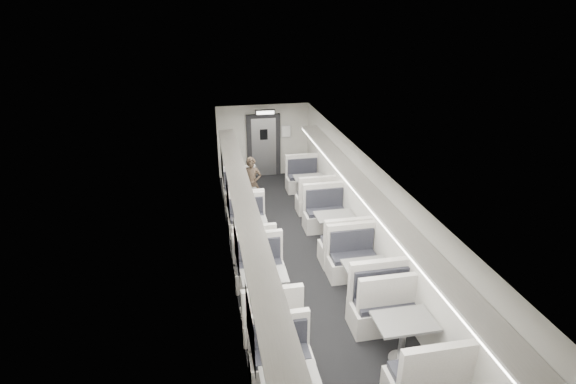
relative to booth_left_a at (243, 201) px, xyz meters
name	(u,v)px	position (x,y,z in m)	size (l,w,h in m)	color
room	(304,223)	(1.00, -3.21, 0.85)	(3.24, 12.24, 2.64)	black
booth_left_a	(243,201)	(0.00, 0.00, 0.00)	(0.97, 1.97, 1.06)	silver
booth_left_b	(250,234)	(0.00, -1.91, -0.01)	(0.96, 1.94, 1.04)	silver
booth_left_c	(265,291)	(0.00, -4.28, 0.03)	(1.05, 2.12, 1.13)	silver
booth_right_a	(309,188)	(2.00, 0.47, 0.02)	(1.03, 2.09, 1.12)	silver
booth_right_b	(334,229)	(2.00, -2.16, 0.05)	(1.10, 2.23, 1.19)	silver
booth_right_c	(366,281)	(2.00, -4.35, 0.04)	(1.07, 2.17, 1.16)	silver
booth_right_d	(402,340)	(2.00, -6.07, 0.07)	(1.16, 2.35, 1.25)	silver
passenger	(252,184)	(0.30, 0.24, 0.41)	(0.55, 0.36, 1.52)	black
window_a	(222,166)	(-0.49, 0.19, 1.00)	(0.02, 1.18, 0.84)	black
window_b	(228,199)	(-0.49, -2.01, 1.00)	(0.02, 1.18, 0.84)	black
window_c	(237,248)	(-0.49, -4.21, 1.00)	(0.02, 1.18, 0.84)	black
window_d	(250,328)	(-0.49, -6.41, 1.00)	(0.02, 1.18, 0.84)	black
luggage_rack_left	(245,202)	(-0.24, -3.51, 1.56)	(0.46, 10.40, 0.09)	silver
luggage_rack_right	(368,193)	(2.24, -3.51, 1.56)	(0.46, 10.40, 0.09)	silver
vestibule_door	(264,146)	(1.00, 2.72, 0.69)	(1.10, 0.13, 2.10)	black
exit_sign	(265,112)	(1.00, 2.23, 1.93)	(0.62, 0.12, 0.16)	black
wall_notice	(286,131)	(1.75, 2.71, 1.15)	(0.32, 0.02, 0.40)	white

